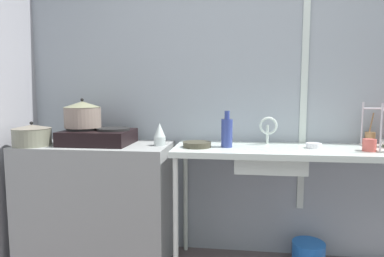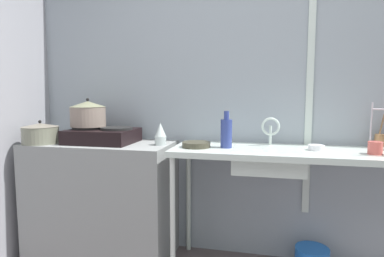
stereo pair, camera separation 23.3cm
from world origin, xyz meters
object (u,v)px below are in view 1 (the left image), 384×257
pot_on_left_burner (83,114)px  sink_basin (268,159)px  faucet (268,127)px  utensil_jar (370,138)px  small_bowl_on_drainboard (314,146)px  bucket_on_floor (308,254)px  cup_by_rack (369,145)px  percolator (160,135)px  stove (98,136)px  pot_beside_stove (32,135)px  frying_pan (197,145)px  bottle_by_sink (227,132)px

pot_on_left_burner → sink_basin: pot_on_left_burner is taller
faucet → utensil_jar: size_ratio=0.87×
small_bowl_on_drainboard → bucket_on_floor: size_ratio=0.45×
faucet → small_bowl_on_drainboard: bearing=-22.7°
sink_basin → bucket_on_floor: sink_basin is taller
faucet → cup_by_rack: 0.67m
percolator → bucket_on_floor: (1.10, 0.10, -0.90)m
percolator → pot_on_left_burner: bearing=179.2°
stove → cup_by_rack: stove is taller
pot_beside_stove → cup_by_rack: size_ratio=3.20×
faucet → utensil_jar: 0.76m
utensil_jar → bucket_on_floor: utensil_jar is taller
cup_by_rack → utensil_jar: size_ratio=0.36×
percolator → sink_basin: bearing=-0.8°
sink_basin → faucet: size_ratio=2.28×
faucet → small_bowl_on_drainboard: size_ratio=1.96×
frying_pan → bottle_by_sink: bearing=8.2°
faucet → utensil_jar: utensil_jar is taller
faucet → bucket_on_floor: faucet is taller
utensil_jar → percolator: bearing=-171.8°
stove → sink_basin: stove is taller
pot_on_left_burner → cup_by_rack: (2.02, -0.06, -0.18)m
pot_beside_stove → percolator: bearing=7.8°
bucket_on_floor → stove: bearing=-176.7°
faucet → small_bowl_on_drainboard: faucet is taller
stove → percolator: bearing=-1.0°
utensil_jar → cup_by_rack: bearing=-112.1°
pot_on_left_burner → faucet: (1.38, 0.14, -0.09)m
utensil_jar → pot_beside_stove: bearing=-171.9°
small_bowl_on_drainboard → pot_on_left_burner: bearing=-179.6°
pot_beside_stove → bottle_by_sink: bearing=4.7°
sink_basin → faucet: (0.01, 0.16, 0.21)m
pot_on_left_burner → percolator: bearing=-0.8°
small_bowl_on_drainboard → bucket_on_floor: 0.84m
faucet → bottle_by_sink: 0.34m
percolator → frying_pan: bearing=-8.5°
pot_beside_stove → frying_pan: 1.20m
pot_beside_stove → frying_pan: size_ratio=1.36×
percolator → utensil_jar: utensil_jar is taller
stove → frying_pan: stove is taller
cup_by_rack → pot_beside_stove: bearing=-178.3°
frying_pan → bucket_on_floor: size_ratio=0.84×
bucket_on_floor → cup_by_rack: bearing=-25.6°
small_bowl_on_drainboard → utensil_jar: (0.45, 0.20, 0.03)m
cup_by_rack → small_bowl_on_drainboard: 0.34m
stove → cup_by_rack: (1.90, -0.06, -0.02)m
faucet → cup_by_rack: faucet is taller
utensil_jar → bucket_on_floor: bearing=-164.0°
percolator → faucet: 0.80m
faucet → cup_by_rack: bearing=-17.6°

